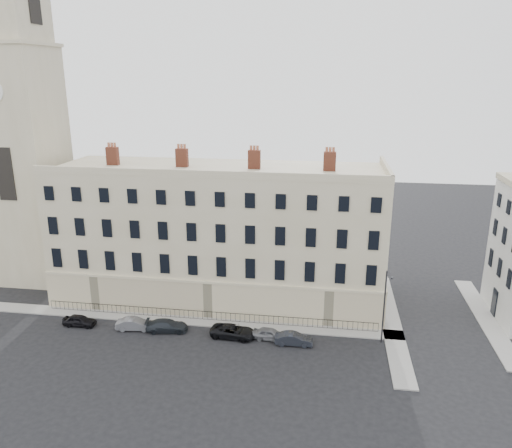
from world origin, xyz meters
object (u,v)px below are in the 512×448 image
object	(u,v)px
car_c	(167,326)
car_f	(294,339)
car_d	(233,331)
car_e	(270,334)
car_b	(135,324)
car_a	(80,320)
streetlamp	(385,304)

from	to	relation	value
car_c	car_f	distance (m)	12.81
car_d	car_e	distance (m)	3.65
car_b	car_f	bearing A→B (deg)	-99.46
car_b	car_e	bearing A→B (deg)	-97.20
car_d	car_e	bearing A→B (deg)	-83.79
car_a	car_c	bearing A→B (deg)	-89.23
car_b	streetlamp	distance (m)	24.71
car_e	car_f	xyz separation A→B (m)	(2.35, -0.63, 0.01)
car_d	streetlamp	xyz separation A→B (m)	(14.34, 1.02, 3.49)
car_d	streetlamp	world-z (taller)	streetlamp
car_b	car_e	xyz separation A→B (m)	(13.76, 0.07, -0.02)
car_b	car_d	distance (m)	10.11
car_c	car_d	xyz separation A→B (m)	(6.79, -0.19, 0.01)
car_b	car_a	bearing A→B (deg)	82.95
car_e	car_d	bearing A→B (deg)	95.42
car_b	streetlamp	world-z (taller)	streetlamp
car_e	car_f	bearing A→B (deg)	-100.94
car_f	car_b	bearing A→B (deg)	86.50
car_b	car_f	distance (m)	16.11
car_b	car_d	size ratio (longest dim) A/B	0.83
car_a	car_e	xyz separation A→B (m)	(19.66, 0.11, 0.01)
car_d	car_f	size ratio (longest dim) A/B	1.23
car_a	car_b	world-z (taller)	car_b
car_e	car_b	bearing A→B (deg)	94.28
car_f	car_e	bearing A→B (deg)	73.55
car_d	car_f	xyz separation A→B (m)	(6.00, -0.54, -0.02)
streetlamp	car_f	bearing A→B (deg)	-155.00
car_e	car_a	bearing A→B (deg)	94.33
car_b	car_c	world-z (taller)	car_b
car_a	car_d	world-z (taller)	car_d
car_a	streetlamp	bearing A→B (deg)	-88.58
car_f	streetlamp	xyz separation A→B (m)	(8.34, 1.55, 3.51)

